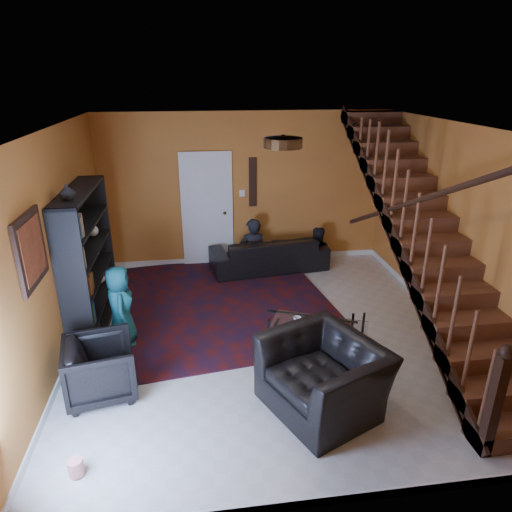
{
  "coord_description": "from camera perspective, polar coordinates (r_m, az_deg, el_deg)",
  "views": [
    {
      "loc": [
        -0.91,
        -5.43,
        3.39
      ],
      "look_at": [
        -0.11,
        0.4,
        1.03
      ],
      "focal_mm": 32.0,
      "sensor_mm": 36.0,
      "label": 1
    }
  ],
  "objects": [
    {
      "name": "room",
      "position": [
        7.55,
        -10.23,
        -4.8
      ],
      "size": [
        5.5,
        5.5,
        5.5
      ],
      "color": "#C27A2B",
      "rests_on": "ground"
    },
    {
      "name": "floor",
      "position": [
        6.46,
        1.48,
        -9.81
      ],
      "size": [
        5.5,
        5.5,
        0.0
      ],
      "primitive_type": "plane",
      "color": "beige",
      "rests_on": "ground"
    },
    {
      "name": "ceiling_fixture",
      "position": [
        4.76,
        3.4,
        13.95
      ],
      "size": [
        0.4,
        0.4,
        0.1
      ],
      "primitive_type": "cylinder",
      "color": "#3F2814",
      "rests_on": "room"
    },
    {
      "name": "cup_b",
      "position": [
        5.83,
        5.17,
        -8.01
      ],
      "size": [
        0.13,
        0.13,
        0.09
      ],
      "primitive_type": "imported",
      "rotation": [
        0.0,
        0.0,
        0.43
      ],
      "color": "#999999",
      "rests_on": "coffee_table"
    },
    {
      "name": "door",
      "position": [
        8.49,
        -6.12,
        5.53
      ],
      "size": [
        0.82,
        0.05,
        2.05
      ],
      "primitive_type": "cube",
      "color": "silver",
      "rests_on": "floor"
    },
    {
      "name": "person_adult_a",
      "position": [
        8.44,
        -0.42,
        0.08
      ],
      "size": [
        0.55,
        0.39,
        1.42
      ],
      "primitive_type": "imported",
      "rotation": [
        0.0,
        0.0,
        3.24
      ],
      "color": "black",
      "rests_on": "sofa"
    },
    {
      "name": "sofa",
      "position": [
        8.42,
        1.62,
        0.36
      ],
      "size": [
        2.21,
        1.11,
        0.62
      ],
      "primitive_type": "imported",
      "rotation": [
        0.0,
        0.0,
        3.28
      ],
      "color": "black",
      "rests_on": "floor"
    },
    {
      "name": "bowl",
      "position": [
        5.61,
        6.93,
        -9.58
      ],
      "size": [
        0.25,
        0.25,
        0.05
      ],
      "primitive_type": "imported",
      "rotation": [
        0.0,
        0.0,
        -0.25
      ],
      "color": "#999999",
      "rests_on": "coffee_table"
    },
    {
      "name": "coffee_table",
      "position": [
        5.87,
        7.66,
        -10.6
      ],
      "size": [
        1.37,
        1.11,
        0.45
      ],
      "rotation": [
        0.0,
        0.0,
        -0.41
      ],
      "color": "black",
      "rests_on": "floor"
    },
    {
      "name": "cup_a",
      "position": [
        5.84,
        9.34,
        -8.14
      ],
      "size": [
        0.14,
        0.14,
        0.09
      ],
      "primitive_type": "imported",
      "rotation": [
        0.0,
        0.0,
        -0.28
      ],
      "color": "#999999",
      "rests_on": "coffee_table"
    },
    {
      "name": "bookshelf",
      "position": [
        6.67,
        -20.18,
        -0.92
      ],
      "size": [
        0.35,
        1.8,
        2.0
      ],
      "color": "black",
      "rests_on": "floor"
    },
    {
      "name": "wall_hanging",
      "position": [
        8.43,
        -0.41,
        9.22
      ],
      "size": [
        0.14,
        0.03,
        0.9
      ],
      "primitive_type": "cube",
      "color": "black",
      "rests_on": "room"
    },
    {
      "name": "armchair_right",
      "position": [
        5.08,
        8.37,
        -14.63
      ],
      "size": [
        1.45,
        1.53,
        0.78
      ],
      "primitive_type": "imported",
      "rotation": [
        0.0,
        0.0,
        -1.14
      ],
      "color": "black",
      "rests_on": "floor"
    },
    {
      "name": "person_child",
      "position": [
        6.25,
        -16.58,
        -6.06
      ],
      "size": [
        0.44,
        0.6,
        1.12
      ],
      "primitive_type": "imported",
      "rotation": [
        0.0,
        0.0,
        1.73
      ],
      "color": "#1B6968",
      "rests_on": "armchair_left"
    },
    {
      "name": "staircase",
      "position": [
        6.53,
        20.34,
        2.67
      ],
      "size": [
        0.95,
        5.02,
        3.18
      ],
      "color": "brown",
      "rests_on": "floor"
    },
    {
      "name": "popcorn_bucket",
      "position": [
        4.8,
        -21.6,
        -23.33
      ],
      "size": [
        0.18,
        0.18,
        0.16
      ],
      "primitive_type": "cylinder",
      "rotation": [
        0.0,
        0.0,
        -0.35
      ],
      "color": "red",
      "rests_on": "rug"
    },
    {
      "name": "armchair_left",
      "position": [
        5.5,
        -18.85,
        -13.15
      ],
      "size": [
        0.88,
        0.87,
        0.69
      ],
      "primitive_type": "imported",
      "rotation": [
        0.0,
        0.0,
        1.77
      ],
      "color": "black",
      "rests_on": "floor"
    },
    {
      "name": "person_adult_b",
      "position": [
        8.71,
        7.48,
        -0.18
      ],
      "size": [
        0.59,
        0.46,
        1.21
      ],
      "primitive_type": "imported",
      "rotation": [
        0.0,
        0.0,
        3.13
      ],
      "color": "black",
      "rests_on": "sofa"
    },
    {
      "name": "vase",
      "position": [
        5.87,
        -22.54,
        7.43
      ],
      "size": [
        0.18,
        0.18,
        0.19
      ],
      "primitive_type": "imported",
      "color": "#999999",
      "rests_on": "bookshelf"
    },
    {
      "name": "framed_picture",
      "position": [
        5.09,
        -26.33,
        0.69
      ],
      "size": [
        0.04,
        0.74,
        0.74
      ],
      "primitive_type": "cube",
      "color": "maroon",
      "rests_on": "room"
    },
    {
      "name": "rug",
      "position": [
        7.34,
        -3.57,
        -5.65
      ],
      "size": [
        3.58,
        3.96,
        0.02
      ],
      "primitive_type": "cube",
      "rotation": [
        0.0,
        0.0,
        0.14
      ],
      "color": "#430D0C",
      "rests_on": "floor"
    }
  ]
}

